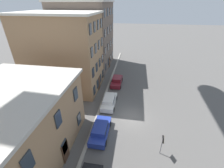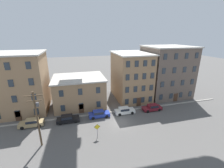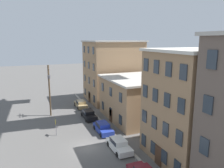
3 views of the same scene
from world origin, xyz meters
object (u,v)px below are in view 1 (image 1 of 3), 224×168
car_maroon (117,81)px  caution_sign (162,142)px  car_white (109,101)px  car_blue (100,130)px

car_maroon → caution_sign: (-13.85, -6.27, 0.95)m
car_white → caution_sign: 9.73m
car_maroon → caution_sign: caution_sign is taller
car_blue → car_maroon: size_ratio=1.00×
car_blue → car_maroon: 12.43m
car_blue → car_maroon: (12.43, -0.26, 0.00)m
car_white → car_blue: bearing=-180.0°
car_white → car_maroon: bearing=-2.2°
car_blue → car_white: same height
car_maroon → car_white: bearing=177.8°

